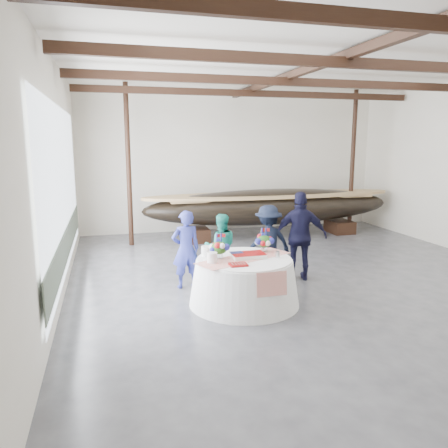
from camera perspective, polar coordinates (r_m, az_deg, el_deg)
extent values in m
cube|color=#3D3D42|center=(9.51, 11.45, -7.37)|extent=(10.00, 12.00, 0.01)
cube|color=silver|center=(14.67, 1.22, 8.10)|extent=(10.00, 0.02, 4.50)
cube|color=silver|center=(8.14, -21.39, 5.29)|extent=(0.02, 12.00, 4.50)
cube|color=white|center=(9.19, 12.55, 20.40)|extent=(10.00, 12.00, 0.01)
cube|color=black|center=(8.28, 15.86, 19.60)|extent=(9.80, 0.12, 0.18)
cube|color=black|center=(10.50, 8.53, 17.90)|extent=(9.80, 0.12, 0.18)
cube|color=black|center=(12.81, 3.88, 16.66)|extent=(9.80, 0.12, 0.18)
cube|color=black|center=(9.17, 12.52, 19.66)|extent=(0.15, 11.76, 0.15)
cylinder|color=black|center=(12.51, -12.36, 7.41)|extent=(0.14, 0.14, 4.50)
cylinder|color=black|center=(14.63, 16.43, 7.66)|extent=(0.14, 0.14, 4.50)
cube|color=silver|center=(9.15, -20.32, 4.30)|extent=(0.02, 7.00, 3.20)
cube|color=#596654|center=(9.32, -19.82, -2.42)|extent=(0.02, 7.00, 0.60)
cube|color=black|center=(13.01, -3.65, -1.37)|extent=(0.69, 0.89, 0.40)
cube|color=black|center=(14.69, 14.86, -0.32)|extent=(0.69, 0.89, 0.40)
ellipsoid|color=black|center=(13.54, 6.23, 2.26)|extent=(7.94, 1.59, 1.09)
cube|color=#9E7A4C|center=(13.50, 6.26, 3.51)|extent=(6.35, 1.04, 0.06)
cone|color=white|center=(7.99, 2.64, -7.54)|extent=(2.00, 2.00, 0.83)
cylinder|color=white|center=(7.87, 2.66, -4.62)|extent=(1.69, 1.69, 0.04)
cube|color=red|center=(7.86, 2.66, -4.46)|extent=(1.91, 1.25, 0.01)
cube|color=white|center=(7.90, 3.16, -4.14)|extent=(0.60, 0.40, 0.07)
cylinder|color=white|center=(7.54, -1.56, -4.42)|extent=(0.18, 0.18, 0.18)
cylinder|color=white|center=(7.98, -2.35, -3.57)|extent=(0.18, 0.18, 0.18)
cube|color=maroon|center=(7.40, 1.86, -5.32)|extent=(0.30, 0.24, 0.03)
cone|color=silver|center=(7.94, 6.99, -3.96)|extent=(0.09, 0.09, 0.12)
imported|color=navy|center=(8.79, -5.01, -3.31)|extent=(0.61, 0.43, 1.58)
imported|color=teal|center=(9.28, -0.44, -3.02)|extent=(0.76, 0.63, 1.43)
imported|color=black|center=(9.36, 5.78, -2.40)|extent=(1.08, 0.68, 1.60)
imported|color=black|center=(9.37, 9.96, -1.57)|extent=(1.20, 0.76, 1.90)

